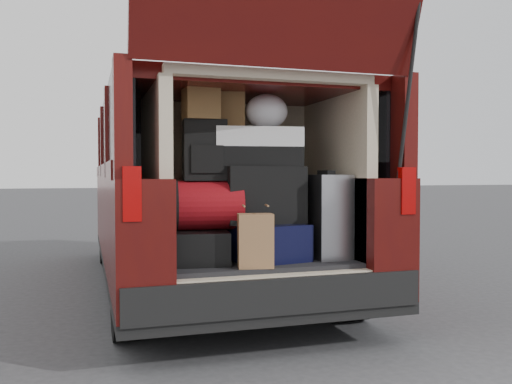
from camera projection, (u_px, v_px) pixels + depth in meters
ground at (263, 345)px, 3.55m from camera, size 80.00×80.00×0.00m
minivan at (204, 196)px, 5.29m from camera, size 1.90×5.35×2.77m
load_floor at (251, 295)px, 3.81m from camera, size 1.24×1.05×0.55m
black_hardshell at (197, 246)px, 3.56m from camera, size 0.44×0.57×0.21m
navy_hardshell at (262, 241)px, 3.68m from camera, size 0.55×0.63×0.24m
silver_roller at (326, 216)px, 3.74m from camera, size 0.24×0.38×0.57m
kraft_bag at (255, 241)px, 3.34m from camera, size 0.24×0.18×0.33m
red_duffel at (204, 205)px, 3.55m from camera, size 0.53×0.37×0.32m
black_soft_case at (263, 195)px, 3.68m from camera, size 0.53×0.32×0.38m
backpack at (205, 150)px, 3.56m from camera, size 0.29×0.19×0.40m
twotone_duffel at (257, 147)px, 3.68m from camera, size 0.62×0.38×0.26m
grocery_sack_lower at (201, 104)px, 3.52m from camera, size 0.23×0.19×0.20m
grocery_sack_upper at (226, 111)px, 3.71m from camera, size 0.27×0.24×0.24m
plastic_bag_center at (266, 111)px, 3.73m from camera, size 0.31×0.29×0.24m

